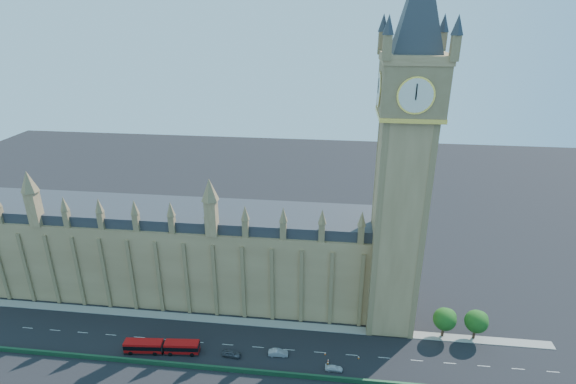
# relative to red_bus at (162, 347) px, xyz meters

# --- Properties ---
(ground) EXTENTS (400.00, 400.00, 0.00)m
(ground) POSITION_rel_red_bus_xyz_m (19.84, 4.59, -1.70)
(ground) COLOR black
(ground) RESTS_ON ground
(palace_westminster) EXTENTS (120.00, 20.00, 28.00)m
(palace_westminster) POSITION_rel_red_bus_xyz_m (-5.16, 26.59, 12.17)
(palace_westminster) COLOR olive
(palace_westminster) RESTS_ON ground
(elizabeth_tower) EXTENTS (20.59, 20.59, 105.00)m
(elizabeth_tower) POSITION_rel_red_bus_xyz_m (57.84, 18.59, 52.86)
(elizabeth_tower) COLOR olive
(elizabeth_tower) RESTS_ON ground
(bridge_parapet) EXTENTS (160.00, 0.60, 1.20)m
(bridge_parapet) POSITION_rel_red_bus_xyz_m (19.84, -4.41, -1.10)
(bridge_parapet) COLOR #1E4C2D
(bridge_parapet) RESTS_ON ground
(kerb_north) EXTENTS (160.00, 3.00, 0.16)m
(kerb_north) POSITION_rel_red_bus_xyz_m (19.84, 14.09, -1.62)
(kerb_north) COLOR gray
(kerb_north) RESTS_ON ground
(tree_east_near) EXTENTS (6.00, 6.00, 8.50)m
(tree_east_near) POSITION_rel_red_bus_xyz_m (72.06, 14.68, 3.95)
(tree_east_near) COLOR #382619
(tree_east_near) RESTS_ON ground
(tree_east_far) EXTENTS (6.00, 6.00, 8.50)m
(tree_east_far) POSITION_rel_red_bus_xyz_m (80.06, 14.68, 3.95)
(tree_east_far) COLOR #382619
(tree_east_far) RESTS_ON ground
(red_bus) EXTENTS (19.10, 4.39, 3.22)m
(red_bus) POSITION_rel_red_bus_xyz_m (0.00, 0.00, 0.00)
(red_bus) COLOR #B80C0C
(red_bus) RESTS_ON ground
(car_grey) EXTENTS (4.88, 2.43, 1.60)m
(car_grey) POSITION_rel_red_bus_xyz_m (17.84, 0.63, -0.90)
(car_grey) COLOR #44464C
(car_grey) RESTS_ON ground
(car_silver) EXTENTS (5.01, 1.95, 1.63)m
(car_silver) POSITION_rel_red_bus_xyz_m (29.40, 2.31, -0.88)
(car_silver) COLOR #929499
(car_silver) RESTS_ON ground
(car_white) EXTENTS (4.28, 1.79, 1.24)m
(car_white) POSITION_rel_red_bus_xyz_m (43.46, -1.11, -1.08)
(car_white) COLOR silver
(car_white) RESTS_ON ground
(cone_a) EXTENTS (0.58, 0.58, 0.73)m
(cone_a) POSITION_rel_red_bus_xyz_m (49.49, 3.56, -1.34)
(cone_a) COLOR black
(cone_a) RESTS_ON ground
(cone_b) EXTENTS (0.40, 0.40, 0.63)m
(cone_b) POSITION_rel_red_bus_xyz_m (41.98, 1.71, -1.39)
(cone_b) COLOR black
(cone_b) RESTS_ON ground
(cone_c) EXTENTS (0.57, 0.57, 0.77)m
(cone_c) POSITION_rel_red_bus_xyz_m (41.92, 0.79, -1.32)
(cone_c) COLOR black
(cone_c) RESTS_ON ground
(cone_d) EXTENTS (0.49, 0.49, 0.69)m
(cone_d) POSITION_rel_red_bus_xyz_m (41.13, 3.98, -1.36)
(cone_d) COLOR black
(cone_d) RESTS_ON ground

